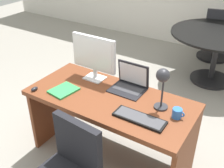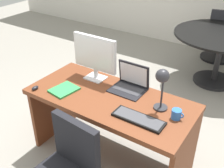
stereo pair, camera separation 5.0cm
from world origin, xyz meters
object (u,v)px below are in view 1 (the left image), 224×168
at_px(mouse, 34,89).
at_px(monitor, 94,55).
at_px(desk_lamp, 163,80).
at_px(book, 64,90).
at_px(meeting_table, 217,45).
at_px(meeting_chair_near, 216,39).
at_px(desk, 112,113).
at_px(coffee_mug, 177,113).
at_px(laptop, 131,81).
at_px(keyboard, 139,118).

bearing_deg(mouse, monitor, 54.97).
distance_m(desk_lamp, book, 0.94).
xyz_separation_m(mouse, desk_lamp, (1.11, 0.35, 0.26)).
bearing_deg(meeting_table, meeting_chair_near, 102.95).
xyz_separation_m(desk, meeting_chair_near, (0.25, 2.96, -0.16)).
bearing_deg(book, coffee_mug, 9.98).
xyz_separation_m(laptop, meeting_chair_near, (0.17, 2.75, -0.44)).
xyz_separation_m(desk, meeting_table, (0.44, 2.15, 0.05)).
relative_size(book, coffee_mug, 2.59).
distance_m(mouse, meeting_table, 2.71).
distance_m(coffee_mug, meeting_table, 2.17).
bearing_deg(monitor, desk_lamp, -10.11).
bearing_deg(desk_lamp, meeting_table, 90.47).
bearing_deg(laptop, monitor, -174.74).
height_order(desk_lamp, coffee_mug, desk_lamp).
distance_m(monitor, mouse, 0.65).
bearing_deg(meeting_table, monitor, -110.82).
height_order(mouse, meeting_chair_near, meeting_chair_near).
height_order(desk, mouse, mouse).
distance_m(laptop, meeting_table, 1.99).
height_order(laptop, book, laptop).
bearing_deg(monitor, desk, -27.78).
relative_size(keyboard, meeting_chair_near, 0.47).
bearing_deg(meeting_table, keyboard, -91.47).
bearing_deg(desk, book, -156.00).
xyz_separation_m(laptop, desk_lamp, (0.38, -0.17, 0.20)).
relative_size(keyboard, coffee_mug, 4.15).
xyz_separation_m(coffee_mug, meeting_chair_near, (-0.37, 2.96, -0.41)).
bearing_deg(coffee_mug, mouse, -165.98).
xyz_separation_m(monitor, meeting_table, (0.75, 1.98, -0.41)).
height_order(mouse, desk_lamp, desk_lamp).
height_order(keyboard, coffee_mug, coffee_mug).
relative_size(keyboard, desk_lamp, 1.13).
distance_m(laptop, desk_lamp, 0.46).
bearing_deg(meeting_chair_near, book, -102.03).
bearing_deg(desk, laptop, 69.51).
bearing_deg(keyboard, book, 179.80).
xyz_separation_m(desk_lamp, book, (-0.87, -0.22, -0.27)).
distance_m(laptop, book, 0.63).
xyz_separation_m(desk_lamp, meeting_table, (-0.02, 2.12, -0.43)).
height_order(monitor, coffee_mug, monitor).
height_order(laptop, coffee_mug, laptop).
height_order(coffee_mug, meeting_chair_near, meeting_chair_near).
height_order(mouse, meeting_table, mouse).
bearing_deg(meeting_table, laptop, -100.50).
bearing_deg(desk, desk_lamp, 3.72).
distance_m(monitor, book, 0.45).
bearing_deg(mouse, keyboard, 7.35).
bearing_deg(keyboard, coffee_mug, 37.46).
height_order(desk, keyboard, keyboard).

